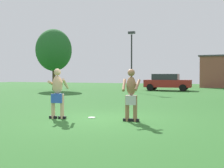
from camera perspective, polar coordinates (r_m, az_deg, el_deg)
name	(u,v)px	position (r m, az deg, el deg)	size (l,w,h in m)	color
ground_plane	(104,119)	(9.67, -1.50, -7.01)	(80.00, 80.00, 0.00)	#2D6628
player_near	(58,92)	(9.90, -10.72, -1.61)	(0.68, 0.65, 1.69)	black
player_in_gray	(131,94)	(9.15, 3.81, -2.00)	(0.60, 0.61, 1.67)	black
frisbee	(92,118)	(9.99, -4.05, -6.65)	(0.26, 0.26, 0.03)	white
car_red_near_post	(167,82)	(27.80, 10.88, 0.41)	(4.38, 2.18, 1.58)	maroon
lamp_post	(132,55)	(25.05, 3.90, 5.84)	(0.60, 0.24, 5.23)	black
tree_left_field	(54,50)	(28.51, -11.46, 6.58)	(3.46, 3.46, 5.90)	#4C3823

